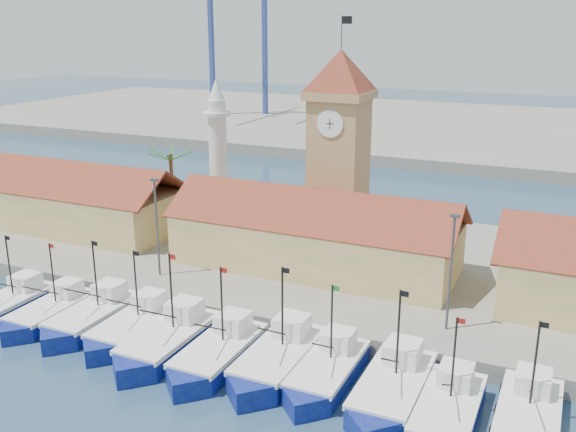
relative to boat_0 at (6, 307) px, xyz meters
The scene contains 22 objects.
ground 20.79m from the boat_0, ahead, with size 400.00×400.00×0.00m, color navy.
quay 30.04m from the boat_0, 46.55° to the left, with size 140.00×32.00×1.50m, color gray.
terminal 109.77m from the boat_0, 79.15° to the left, with size 240.00×80.00×2.00m, color gray.
boat_0 is the anchor object (origin of this frame).
boat_1 4.25m from the boat_0, ahead, with size 3.34×9.15×6.92m.
boat_2 8.17m from the boat_0, ahead, with size 3.63×9.94×7.52m.
boat_3 12.21m from the boat_0, ahead, with size 3.53×9.68×7.33m.
boat_4 16.01m from the boat_0, ahead, with size 3.85×10.56×7.99m.
boat_5 20.36m from the boat_0, ahead, with size 3.70×10.14×7.67m.
boat_6 24.66m from the boat_0, ahead, with size 3.87×10.60×8.02m.
boat_7 28.36m from the boat_0, ahead, with size 3.53×9.68×7.33m.
boat_8 33.03m from the boat_0, ahead, with size 3.86×10.57×8.00m.
boat_9 36.76m from the boat_0, ahead, with size 3.50×9.60×7.26m.
boat_10 41.29m from the boat_0, ahead, with size 3.58×9.82×7.43m.
hall_left 21.36m from the boat_0, 122.50° to the left, with size 31.20×10.13×7.61m.
hall_center 27.46m from the boat_0, 40.76° to the left, with size 27.04×10.13×7.61m.
clock_tower 33.45m from the boat_0, 49.04° to the left, with size 5.80×5.80×22.70m.
minaret 27.90m from the boat_0, 77.63° to the left, with size 3.00×3.00×16.30m.
palm_tree 24.44m from the boat_0, 88.42° to the left, with size 5.60×5.03×8.39m.
lamp_posts 24.01m from the boat_0, 24.86° to the left, with size 80.70×0.25×9.03m.
crane_blue_far 109.00m from the boat_0, 111.93° to the left, with size 1.00×34.54×44.36m.
crane_blue_near 111.19m from the boat_0, 105.25° to the left, with size 1.00×32.99×43.75m.
Camera 1 is at (21.35, -32.69, 23.69)m, focal length 40.00 mm.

